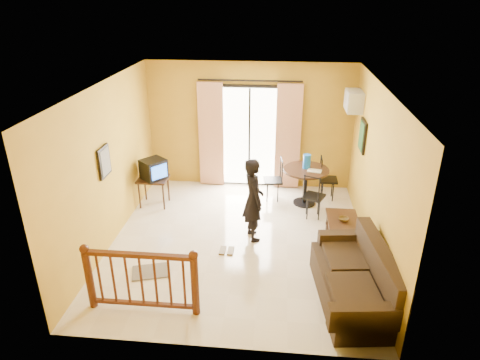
# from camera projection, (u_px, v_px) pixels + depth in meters

# --- Properties ---
(ground) EXTENTS (5.00, 5.00, 0.00)m
(ground) POSITION_uv_depth(u_px,v_px,m) (238.00, 242.00, 7.72)
(ground) COLOR beige
(ground) RESTS_ON ground
(room_shell) EXTENTS (5.00, 5.00, 5.00)m
(room_shell) POSITION_uv_depth(u_px,v_px,m) (238.00, 153.00, 7.02)
(room_shell) COLOR white
(room_shell) RESTS_ON ground
(balcony_door) EXTENTS (2.25, 0.14, 2.46)m
(balcony_door) POSITION_uv_depth(u_px,v_px,m) (249.00, 136.00, 9.44)
(balcony_door) COLOR black
(balcony_door) RESTS_ON ground
(tv_table) EXTENTS (0.61, 0.51, 0.61)m
(tv_table) POSITION_uv_depth(u_px,v_px,m) (153.00, 182.00, 8.83)
(tv_table) COLOR black
(tv_table) RESTS_ON ground
(television) EXTENTS (0.60, 0.61, 0.41)m
(television) POSITION_uv_depth(u_px,v_px,m) (154.00, 169.00, 8.71)
(television) COLOR black
(television) RESTS_ON tv_table
(picture_left) EXTENTS (0.05, 0.42, 0.52)m
(picture_left) POSITION_uv_depth(u_px,v_px,m) (104.00, 162.00, 7.10)
(picture_left) COLOR black
(picture_left) RESTS_ON room_shell
(dining_table) EXTENTS (0.95, 0.95, 0.79)m
(dining_table) POSITION_uv_depth(u_px,v_px,m) (306.00, 176.00, 8.84)
(dining_table) COLOR black
(dining_table) RESTS_ON ground
(water_jug) EXTENTS (0.16, 0.16, 0.29)m
(water_jug) POSITION_uv_depth(u_px,v_px,m) (307.00, 161.00, 8.76)
(water_jug) COLOR blue
(water_jug) RESTS_ON dining_table
(serving_tray) EXTENTS (0.31, 0.24, 0.02)m
(serving_tray) POSITION_uv_depth(u_px,v_px,m) (315.00, 171.00, 8.66)
(serving_tray) COLOR beige
(serving_tray) RESTS_ON dining_table
(dining_chairs) EXTENTS (1.59, 1.31, 0.95)m
(dining_chairs) POSITION_uv_depth(u_px,v_px,m) (303.00, 205.00, 9.04)
(dining_chairs) COLOR black
(dining_chairs) RESTS_ON ground
(air_conditioner) EXTENTS (0.31, 0.60, 0.40)m
(air_conditioner) POSITION_uv_depth(u_px,v_px,m) (354.00, 101.00, 8.42)
(air_conditioner) COLOR silver
(air_conditioner) RESTS_ON room_shell
(botanical_print) EXTENTS (0.05, 0.50, 0.60)m
(botanical_print) POSITION_uv_depth(u_px,v_px,m) (362.00, 136.00, 8.02)
(botanical_print) COLOR black
(botanical_print) RESTS_ON room_shell
(coffee_table) EXTENTS (0.55, 0.98, 0.43)m
(coffee_table) POSITION_uv_depth(u_px,v_px,m) (343.00, 228.00, 7.58)
(coffee_table) COLOR black
(coffee_table) RESTS_ON ground
(bowl) EXTENTS (0.23, 0.23, 0.06)m
(bowl) POSITION_uv_depth(u_px,v_px,m) (344.00, 219.00, 7.53)
(bowl) COLOR #503E1B
(bowl) RESTS_ON coffee_table
(sofa) EXTENTS (1.10, 2.03, 0.92)m
(sofa) POSITION_uv_depth(u_px,v_px,m) (357.00, 282.00, 6.12)
(sofa) COLOR black
(sofa) RESTS_ON ground
(standing_person) EXTENTS (0.55, 0.66, 1.54)m
(standing_person) POSITION_uv_depth(u_px,v_px,m) (253.00, 200.00, 7.55)
(standing_person) COLOR black
(standing_person) RESTS_ON ground
(stair_balustrade) EXTENTS (1.63, 0.13, 1.04)m
(stair_balustrade) POSITION_uv_depth(u_px,v_px,m) (141.00, 277.00, 5.87)
(stair_balustrade) COLOR #471E0F
(stair_balustrade) RESTS_ON ground
(doormat) EXTENTS (0.69, 0.56, 0.02)m
(doormat) POSITION_uv_depth(u_px,v_px,m) (151.00, 271.00, 6.89)
(doormat) COLOR #635B4F
(doormat) RESTS_ON ground
(sandals) EXTENTS (0.24, 0.25, 0.03)m
(sandals) POSITION_uv_depth(u_px,v_px,m) (227.00, 251.00, 7.43)
(sandals) COLOR #503E1B
(sandals) RESTS_ON ground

